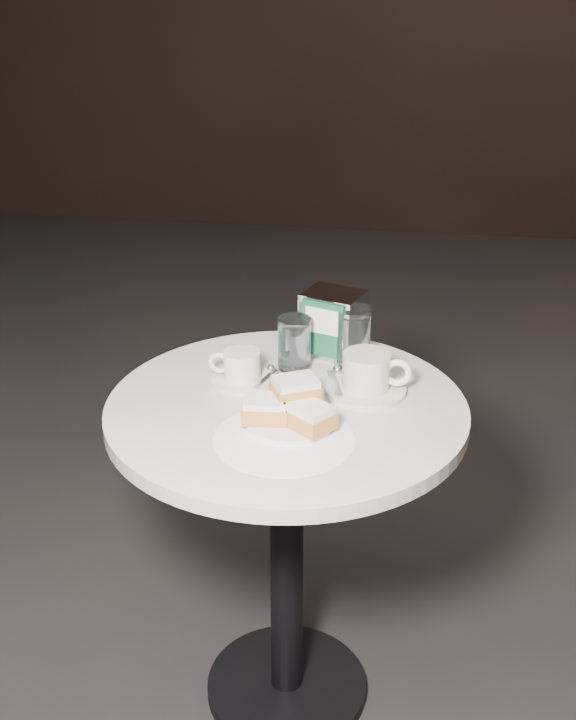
% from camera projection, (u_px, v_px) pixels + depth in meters
% --- Properties ---
extents(ground, '(7.00, 7.00, 0.00)m').
position_uv_depth(ground, '(287.00, 691.00, 2.06)').
color(ground, black).
rests_on(ground, ground).
extents(cafe_table, '(0.70, 0.70, 0.74)m').
position_uv_depth(cafe_table, '(287.00, 490.00, 1.82)').
color(cafe_table, black).
rests_on(cafe_table, ground).
extents(sugar_spill, '(0.32, 0.32, 0.00)m').
position_uv_depth(sugar_spill, '(284.00, 439.00, 1.62)').
color(sugar_spill, white).
rests_on(sugar_spill, cafe_table).
extents(beignet_plate, '(0.20, 0.20, 0.08)m').
position_uv_depth(beignet_plate, '(290.00, 410.00, 1.65)').
color(beignet_plate, silver).
rests_on(beignet_plate, cafe_table).
extents(coffee_cup_left, '(0.14, 0.14, 0.07)m').
position_uv_depth(coffee_cup_left, '(242.00, 369.00, 1.81)').
color(coffee_cup_left, silver).
rests_on(coffee_cup_left, cafe_table).
extents(coffee_cup_right, '(0.17, 0.16, 0.08)m').
position_uv_depth(coffee_cup_right, '(367.00, 376.00, 1.77)').
color(coffee_cup_right, beige).
rests_on(coffee_cup_right, cafe_table).
extents(water_glass_left, '(0.07, 0.07, 0.11)m').
position_uv_depth(water_glass_left, '(294.00, 344.00, 1.86)').
color(water_glass_left, silver).
rests_on(water_glass_left, cafe_table).
extents(water_glass_right, '(0.10, 0.10, 0.12)m').
position_uv_depth(water_glass_right, '(352.00, 336.00, 1.88)').
color(water_glass_right, silver).
rests_on(water_glass_right, cafe_table).
extents(napkin_dispenser, '(0.15, 0.13, 0.14)m').
position_uv_depth(napkin_dispenser, '(333.00, 323.00, 1.91)').
color(napkin_dispenser, silver).
rests_on(napkin_dispenser, cafe_table).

